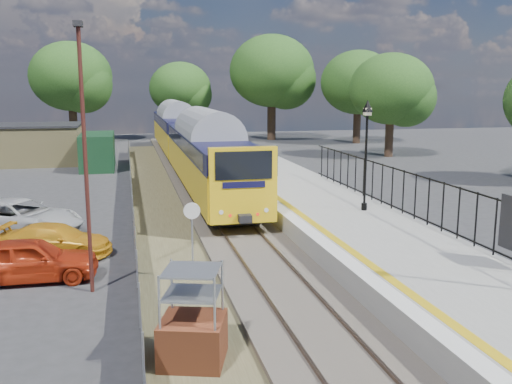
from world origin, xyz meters
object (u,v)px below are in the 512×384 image
object	(u,v)px
carpark_lamp	(85,145)
brick_plinth	(193,318)
victorian_lamp_north	(367,129)
car_white	(19,218)
speed_sign	(192,229)
train	(188,138)
car_red	(30,260)
car_yellow	(56,240)

from	to	relation	value
carpark_lamp	brick_plinth	bearing A→B (deg)	-64.90
victorian_lamp_north	car_white	world-z (taller)	victorian_lamp_north
brick_plinth	speed_sign	distance (m)	5.39
train	carpark_lamp	size ratio (longest dim) A/B	5.24
car_white	carpark_lamp	bearing A→B (deg)	-126.91
car_white	car_red	bearing A→B (deg)	-138.07
car_red	car_white	xyz separation A→B (m)	(-1.33, 6.07, 0.04)
carpark_lamp	train	bearing A→B (deg)	77.49
brick_plinth	car_yellow	xyz separation A→B (m)	(-3.86, 9.27, -0.48)
train	car_red	world-z (taller)	train
brick_plinth	car_white	bearing A→B (deg)	114.18
brick_plinth	car_white	world-z (taller)	brick_plinth
victorian_lamp_north	brick_plinth	xyz separation A→B (m)	(-8.41, -10.20, -3.24)
brick_plinth	train	bearing A→B (deg)	84.10
brick_plinth	car_yellow	world-z (taller)	brick_plinth
victorian_lamp_north	brick_plinth	bearing A→B (deg)	-129.50
speed_sign	car_red	size ratio (longest dim) A/B	0.62
train	car_yellow	size ratio (longest dim) A/B	10.28
victorian_lamp_north	brick_plinth	world-z (taller)	victorian_lamp_north
speed_sign	car_yellow	world-z (taller)	speed_sign
train	brick_plinth	world-z (taller)	train
brick_plinth	carpark_lamp	distance (m)	6.60
train	carpark_lamp	bearing A→B (deg)	-102.51
train	car_yellow	xyz separation A→B (m)	(-6.97, -20.81, -1.77)
brick_plinth	car_red	xyz separation A→B (m)	(-4.34, 6.56, -0.36)
car_red	car_white	size ratio (longest dim) A/B	0.77
brick_plinth	car_red	distance (m)	7.87
speed_sign	car_yellow	size ratio (longest dim) A/B	0.64
speed_sign	carpark_lamp	size ratio (longest dim) A/B	0.33
train	car_red	size ratio (longest dim) A/B	9.94
train	brick_plinth	distance (m)	30.27
speed_sign	car_white	world-z (taller)	speed_sign
car_white	speed_sign	bearing A→B (deg)	-109.78
victorian_lamp_north	car_red	size ratio (longest dim) A/B	1.12
car_yellow	train	bearing A→B (deg)	-2.80
car_red	car_white	world-z (taller)	car_white
victorian_lamp_north	car_white	distance (m)	14.72
carpark_lamp	car_yellow	bearing A→B (deg)	109.38
train	speed_sign	bearing A→B (deg)	-95.76
victorian_lamp_north	brick_plinth	size ratio (longest dim) A/B	2.09
speed_sign	carpark_lamp	xyz separation A→B (m)	(-3.03, -0.15, 2.69)
car_yellow	car_white	bearing A→B (deg)	44.01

